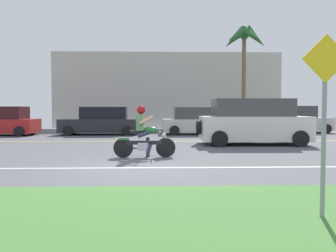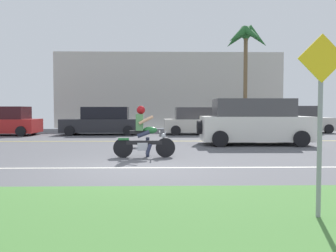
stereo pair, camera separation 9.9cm
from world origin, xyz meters
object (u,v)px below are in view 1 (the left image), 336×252
parked_car_2 (199,122)px  street_sign (325,108)px  motorcyclist (144,136)px  suv_nearby (253,122)px  parked_car_1 (101,122)px  parked_car_3 (298,120)px  parked_car_0 (1,122)px  palm_tree_0 (244,42)px

parked_car_2 → street_sign: bearing=-91.1°
street_sign → motorcyclist: bearing=112.3°
motorcyclist → suv_nearby: (4.40, 3.90, 0.26)m
parked_car_1 → street_sign: street_sign is taller
parked_car_3 → street_sign: 18.98m
parked_car_0 → parked_car_3: size_ratio=1.08×
parked_car_1 → parked_car_2: size_ratio=1.01×
parked_car_2 → palm_tree_0: size_ratio=0.64×
parked_car_3 → motorcyclist: bearing=-129.1°
parked_car_0 → street_sign: street_sign is taller
parked_car_0 → motorcyclist: bearing=-48.5°
motorcyclist → street_sign: street_sign is taller
palm_tree_0 → suv_nearby: bearing=-101.2°
parked_car_3 → palm_tree_0: bearing=162.8°
suv_nearby → parked_car_1: 9.40m
suv_nearby → parked_car_1: size_ratio=1.02×
suv_nearby → parked_car_3: bearing=57.0°
parked_car_2 → palm_tree_0: 6.54m
street_sign → suv_nearby: bearing=79.8°
motorcyclist → parked_car_0: size_ratio=0.46×
suv_nearby → parked_car_3: (4.92, 7.56, -0.15)m
suv_nearby → parked_car_2: 6.26m
motorcyclist → street_sign: 6.82m
street_sign → parked_car_2: bearing=88.9°
palm_tree_0 → parked_car_1: bearing=-163.9°
parked_car_3 → palm_tree_0: palm_tree_0 is taller
street_sign → parked_car_3: bearing=69.1°
parked_car_0 → parked_car_3: parked_car_3 is taller
parked_car_0 → suv_nearby: bearing=-23.7°
motorcyclist → suv_nearby: bearing=41.6°
parked_car_1 → parked_car_2: bearing=0.9°
palm_tree_0 → street_sign: size_ratio=2.87×
parked_car_1 → parked_car_3: (12.16, 1.58, 0.03)m
parked_car_1 → parked_car_0: bearing=-176.3°
suv_nearby → parked_car_0: 14.00m
parked_car_1 → street_sign: size_ratio=1.86×
parked_car_0 → street_sign: bearing=-55.2°
parked_car_2 → street_sign: street_sign is taller
motorcyclist → palm_tree_0: palm_tree_0 is taller
motorcyclist → parked_car_0: bearing=131.5°
parked_car_3 → parked_car_1: bearing=-172.6°
parked_car_1 → suv_nearby: bearing=-39.6°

